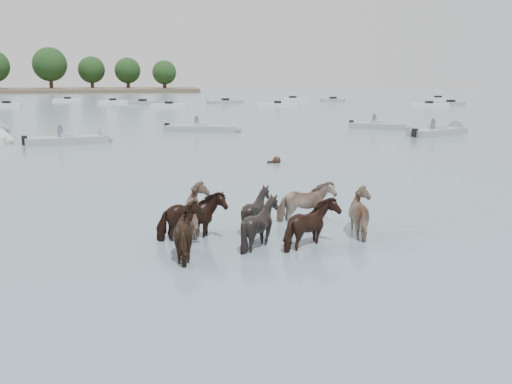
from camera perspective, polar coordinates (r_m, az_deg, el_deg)
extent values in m
plane|color=slate|center=(15.46, -9.40, -5.23)|extent=(400.00, 400.00, 0.00)
imported|color=black|center=(15.61, -6.58, -2.89)|extent=(2.05, 1.31, 1.60)
imported|color=#85695A|center=(16.42, -5.62, -2.08)|extent=(1.95, 2.06, 1.63)
imported|color=black|center=(16.50, 0.02, -2.18)|extent=(1.61, 1.50, 1.50)
imported|color=#826D58|center=(17.56, 5.07, -1.34)|extent=(1.92, 1.13, 1.52)
imported|color=black|center=(14.22, -6.46, -4.44)|extent=(1.83, 1.94, 1.56)
imported|color=black|center=(14.94, 0.46, -3.56)|extent=(1.56, 1.43, 1.56)
imported|color=black|center=(14.93, 5.58, -3.70)|extent=(1.91, 1.79, 1.52)
imported|color=gray|center=(16.40, 11.12, -2.42)|extent=(1.71, 1.86, 1.55)
sphere|color=black|center=(29.33, 2.11, 3.21)|extent=(0.44, 0.44, 0.44)
cube|color=black|center=(29.30, 1.62, 3.01)|extent=(0.50, 0.22, 0.18)
cone|color=silver|center=(41.35, -23.84, 4.83)|extent=(1.11, 1.71, 1.60)
cube|color=gray|center=(39.66, -18.65, 4.96)|extent=(5.49, 2.88, 0.55)
cone|color=gray|center=(39.99, -14.89, 5.23)|extent=(1.28, 1.78, 1.60)
cube|color=#99ADB7|center=(39.62, -18.68, 5.46)|extent=(1.06, 1.29, 0.35)
cube|color=black|center=(39.48, -22.47, 4.87)|extent=(0.43, 0.43, 0.60)
cylinder|color=#595966|center=(39.67, -19.28, 5.72)|extent=(0.36, 0.36, 0.70)
sphere|color=#595966|center=(39.63, -19.32, 6.36)|extent=(0.24, 0.24, 0.24)
cube|color=gray|center=(46.15, -5.54, 6.39)|extent=(6.08, 3.41, 0.55)
cone|color=gray|center=(45.48, -1.93, 6.36)|extent=(1.37, 1.80, 1.60)
cube|color=#99ADB7|center=(46.12, -5.55, 6.82)|extent=(1.12, 1.32, 0.35)
cube|color=black|center=(46.98, -9.03, 6.58)|extent=(0.44, 0.44, 0.60)
cylinder|color=#595966|center=(46.08, -6.05, 7.06)|extent=(0.36, 0.36, 0.70)
sphere|color=#595966|center=(46.04, -6.06, 7.61)|extent=(0.24, 0.24, 0.24)
cube|color=gray|center=(45.37, 17.96, 5.78)|extent=(5.60, 3.89, 0.55)
cone|color=gray|center=(47.60, 19.92, 5.91)|extent=(1.52, 1.83, 1.60)
cube|color=#99ADB7|center=(45.34, 17.99, 6.22)|extent=(1.22, 1.36, 0.35)
cube|color=black|center=(43.18, 15.82, 5.83)|extent=(0.47, 0.47, 0.60)
cylinder|color=#595966|center=(45.14, 17.55, 6.48)|extent=(0.36, 0.36, 0.70)
sphere|color=#595966|center=(45.10, 17.59, 7.05)|extent=(0.24, 0.24, 0.24)
cube|color=gray|center=(49.50, 12.33, 6.54)|extent=(4.83, 3.95, 0.55)
cone|color=gray|center=(49.07, 15.05, 6.36)|extent=(1.63, 1.83, 1.60)
cube|color=#99ADB7|center=(49.47, 12.35, 6.94)|extent=(1.29, 1.38, 0.35)
cube|color=black|center=(50.03, 9.67, 6.86)|extent=(0.49, 0.49, 0.60)
cylinder|color=#595966|center=(49.31, 11.92, 7.18)|extent=(0.36, 0.36, 0.70)
sphere|color=#595966|center=(49.28, 11.95, 7.70)|extent=(0.24, 0.24, 0.24)
cone|color=gray|center=(50.22, -24.13, 5.86)|extent=(1.05, 1.68, 1.60)
cube|color=silver|center=(90.05, -23.99, 8.05)|extent=(4.05, 1.51, 0.60)
cube|color=black|center=(90.04, -24.01, 8.29)|extent=(1.00, 1.00, 0.50)
cube|color=silver|center=(103.50, -18.59, 8.80)|extent=(5.02, 1.91, 0.60)
cube|color=black|center=(103.49, -18.60, 9.01)|extent=(1.08, 1.08, 0.50)
cube|color=silver|center=(95.06, -14.36, 8.83)|extent=(4.95, 3.17, 0.60)
cube|color=black|center=(95.05, -14.37, 9.06)|extent=(1.30, 1.30, 0.50)
cube|color=gray|center=(91.26, -11.43, 8.86)|extent=(4.70, 3.25, 0.60)
cube|color=black|center=(91.24, -11.44, 9.10)|extent=(1.33, 1.33, 0.50)
cube|color=silver|center=(82.08, -8.82, 8.65)|extent=(5.46, 2.88, 0.60)
cube|color=black|center=(82.07, -8.83, 8.92)|extent=(1.24, 1.24, 0.50)
cube|color=gray|center=(92.59, -3.13, 9.11)|extent=(6.16, 3.06, 0.60)
cube|color=black|center=(92.57, -3.14, 9.34)|extent=(1.23, 1.23, 0.50)
cube|color=silver|center=(82.65, 2.21, 8.80)|extent=(5.87, 2.33, 0.60)
cube|color=black|center=(82.63, 2.21, 9.06)|extent=(1.14, 1.14, 0.50)
cube|color=silver|center=(102.67, 3.75, 9.36)|extent=(5.16, 3.16, 0.60)
cube|color=black|center=(102.65, 3.75, 9.57)|extent=(1.29, 1.29, 0.50)
cube|color=gray|center=(99.88, 7.83, 9.21)|extent=(4.42, 2.07, 0.60)
cube|color=black|center=(99.87, 7.84, 9.43)|extent=(1.13, 1.13, 0.50)
cube|color=silver|center=(86.11, 17.16, 8.41)|extent=(5.57, 2.41, 0.60)
cube|color=black|center=(86.09, 17.18, 8.66)|extent=(1.16, 1.16, 0.50)
cube|color=gray|center=(91.53, 19.17, 8.45)|extent=(4.19, 1.57, 0.60)
cube|color=black|center=(91.51, 19.19, 8.69)|extent=(1.02, 1.02, 0.50)
cube|color=silver|center=(109.64, 18.00, 8.97)|extent=(4.72, 3.20, 0.60)
cube|color=black|center=(109.63, 18.01, 9.17)|extent=(1.32, 1.32, 0.50)
cylinder|color=#382619|center=(166.14, -20.09, 10.23)|extent=(1.00, 1.00, 4.12)
sphere|color=black|center=(166.15, -20.23, 12.08)|extent=(9.16, 9.16, 9.16)
cylinder|color=#382619|center=(168.85, -16.29, 10.35)|extent=(1.00, 1.00, 3.36)
sphere|color=black|center=(168.84, -16.38, 11.84)|extent=(7.47, 7.47, 7.47)
cylinder|color=#382619|center=(166.54, -12.86, 10.49)|extent=(1.00, 1.00, 3.25)
sphere|color=black|center=(166.52, -12.92, 11.95)|extent=(7.21, 7.21, 7.21)
cylinder|color=#382619|center=(158.55, -9.26, 10.52)|extent=(1.00, 1.00, 2.93)
sphere|color=black|center=(158.52, -9.30, 11.90)|extent=(6.51, 6.51, 6.51)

